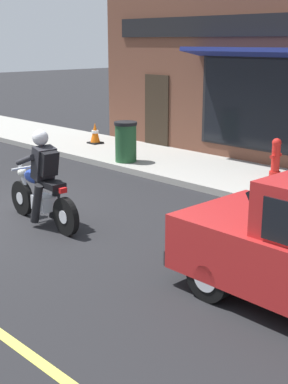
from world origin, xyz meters
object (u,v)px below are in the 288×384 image
Objects in this scene: fire_hydrant at (276,159)px; trash_bin at (126,142)px; motorcycle_with_rider at (42,186)px; traffic_cone at (95,133)px.

trash_bin is (-1.13, 3.50, 0.06)m from fire_hydrant.
motorcycle_with_rider is 3.37× the size of traffic_cone.
motorcycle_with_rider is 6.72m from traffic_cone.
trash_bin is 1.63× the size of traffic_cone.
traffic_cone is (4.91, 4.58, -0.25)m from motorcycle_with_rider.
fire_hydrant is (5.03, -1.32, -0.11)m from motorcycle_with_rider.
trash_bin reaches higher than fire_hydrant.
trash_bin is 2.61m from traffic_cone.
motorcycle_with_rider is 5.20m from fire_hydrant.
fire_hydrant is 1.47× the size of traffic_cone.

